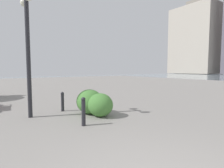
{
  "coord_description": "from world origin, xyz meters",
  "views": [
    {
      "loc": [
        -1.32,
        1.74,
        1.68
      ],
      "look_at": [
        8.62,
        -4.99,
        0.69
      ],
      "focal_mm": 29.24,
      "sensor_mm": 36.0,
      "label": 1
    }
  ],
  "objects": [
    {
      "name": "lamppost",
      "position": [
        5.44,
        0.6,
        2.73
      ],
      "size": [
        0.98,
        0.28,
        4.11
      ],
      "color": "#232328",
      "rests_on": "ground"
    },
    {
      "name": "building_highrise",
      "position": [
        39.23,
        -63.64,
        12.51
      ],
      "size": [
        16.51,
        10.55,
        27.09
      ],
      "color": "#B2A899",
      "rests_on": "ground"
    },
    {
      "name": "shrub_low",
      "position": [
        4.78,
        -1.37,
        0.46
      ],
      "size": [
        1.07,
        0.97,
        0.91
      ],
      "color": "#477F38",
      "rests_on": "ground"
    },
    {
      "name": "shrub_round",
      "position": [
        4.19,
        -1.48,
        0.41
      ],
      "size": [
        0.97,
        0.87,
        0.82
      ],
      "color": "#477F38",
      "rests_on": "ground"
    },
    {
      "name": "bollard_near",
      "position": [
        3.54,
        -0.53,
        0.45
      ],
      "size": [
        0.13,
        0.13,
        0.86
      ],
      "color": "#232328",
      "rests_on": "ground"
    },
    {
      "name": "bollard_mid",
      "position": [
        5.73,
        -0.65,
        0.4
      ],
      "size": [
        0.13,
        0.13,
        0.77
      ],
      "color": "#232328",
      "rests_on": "ground"
    }
  ]
}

